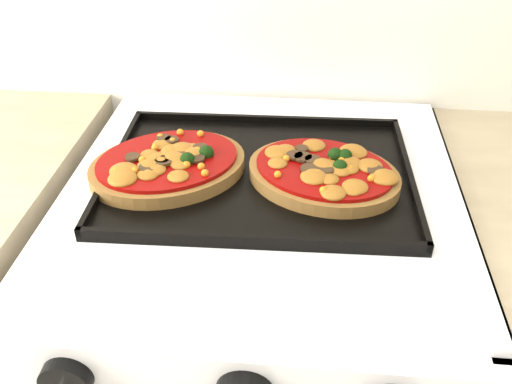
# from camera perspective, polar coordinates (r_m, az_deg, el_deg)

# --- Properties ---
(stove) EXTENTS (0.60, 0.60, 0.91)m
(stove) POSITION_cam_1_polar(r_m,az_deg,el_deg) (1.17, 0.50, -17.82)
(stove) COLOR silver
(stove) RESTS_ON floor
(control_panel) EXTENTS (0.60, 0.02, 0.09)m
(control_panel) POSITION_cam_1_polar(r_m,az_deg,el_deg) (0.67, -1.89, -18.24)
(control_panel) COLOR silver
(control_panel) RESTS_ON stove
(knob_left) EXTENTS (0.06, 0.02, 0.06)m
(knob_left) POSITION_cam_1_polar(r_m,az_deg,el_deg) (0.70, -18.46, -17.45)
(knob_left) COLOR black
(knob_left) RESTS_ON control_panel
(baking_tray) EXTENTS (0.46, 0.35, 0.02)m
(baking_tray) POSITION_cam_1_polar(r_m,az_deg,el_deg) (0.86, 0.33, 2.01)
(baking_tray) COLOR black
(baking_tray) RESTS_ON stove
(pizza_left) EXTENTS (0.29, 0.27, 0.03)m
(pizza_left) POSITION_cam_1_polar(r_m,az_deg,el_deg) (0.86, -8.81, 2.85)
(pizza_left) COLOR olive
(pizza_left) RESTS_ON baking_tray
(pizza_right) EXTENTS (0.27, 0.24, 0.03)m
(pizza_right) POSITION_cam_1_polar(r_m,az_deg,el_deg) (0.84, 6.77, 2.03)
(pizza_right) COLOR olive
(pizza_right) RESTS_ON baking_tray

